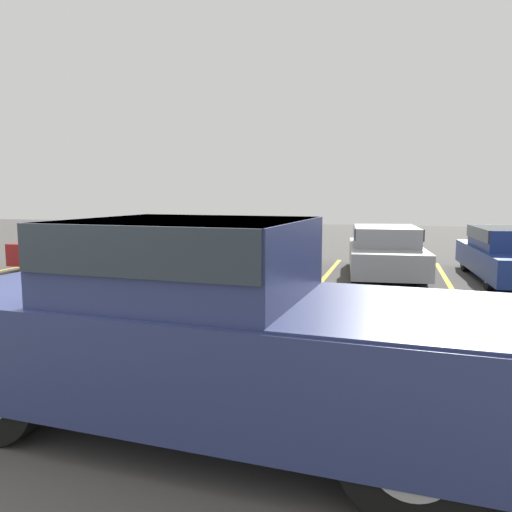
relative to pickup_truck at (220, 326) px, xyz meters
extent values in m
plane|color=#4C4947|center=(-1.31, -0.06, -0.91)|extent=(60.00, 60.00, 0.00)
cube|color=yellow|center=(-8.72, 9.06, -0.90)|extent=(0.12, 4.97, 0.01)
cube|color=yellow|center=(-5.87, 9.06, -0.90)|extent=(0.12, 4.97, 0.01)
cube|color=yellow|center=(-3.03, 9.06, -0.90)|extent=(0.12, 4.97, 0.01)
cube|color=yellow|center=(-0.18, 9.06, -0.90)|extent=(0.12, 4.97, 0.01)
cube|color=yellow|center=(2.67, 9.06, -0.90)|extent=(0.12, 4.97, 0.01)
cube|color=navy|center=(-0.01, 0.00, -0.19)|extent=(5.55, 2.27, 0.87)
cube|color=navy|center=(-0.28, 0.02, 0.58)|extent=(2.07, 1.90, 0.67)
cube|color=#2D3842|center=(-0.28, 0.02, 0.73)|extent=(2.03, 1.96, 0.37)
cube|color=navy|center=(1.70, -0.10, 0.20)|extent=(2.12, 1.98, 0.13)
cylinder|color=black|center=(1.67, 0.71, -0.44)|extent=(0.96, 0.35, 0.94)
cylinder|color=#ADADB2|center=(1.67, 0.71, -0.44)|extent=(0.54, 0.33, 0.52)
cylinder|color=black|center=(1.57, -0.90, -0.44)|extent=(0.96, 0.35, 0.94)
cylinder|color=#ADADB2|center=(1.57, -0.90, -0.44)|extent=(0.54, 0.33, 0.52)
cylinder|color=black|center=(-1.59, 0.91, -0.44)|extent=(0.96, 0.35, 0.94)
cylinder|color=#ADADB2|center=(-1.59, 0.91, -0.44)|extent=(0.54, 0.33, 0.52)
cube|color=maroon|center=(-7.41, 9.00, -0.45)|extent=(1.86, 4.66, 0.58)
cube|color=maroon|center=(-7.41, 9.10, 0.06)|extent=(1.62, 2.43, 0.44)
cube|color=#2D3842|center=(-7.41, 9.10, 0.15)|extent=(1.69, 2.38, 0.26)
cylinder|color=black|center=(-6.60, 7.67, -0.60)|extent=(0.21, 0.62, 0.62)
cylinder|color=#ADADB2|center=(-6.60, 7.67, -0.60)|extent=(0.22, 0.34, 0.34)
cylinder|color=black|center=(-8.18, 7.65, -0.60)|extent=(0.21, 0.62, 0.62)
cylinder|color=#ADADB2|center=(-8.18, 7.65, -0.60)|extent=(0.22, 0.34, 0.34)
cylinder|color=black|center=(-6.64, 10.36, -0.60)|extent=(0.21, 0.62, 0.62)
cylinder|color=#ADADB2|center=(-6.64, 10.36, -0.60)|extent=(0.22, 0.34, 0.34)
cylinder|color=black|center=(-8.21, 10.34, -0.60)|extent=(0.21, 0.62, 0.62)
cylinder|color=#ADADB2|center=(-8.21, 10.34, -0.60)|extent=(0.22, 0.34, 0.34)
cube|color=#4C6B47|center=(-4.34, 9.07, -0.43)|extent=(1.84, 4.58, 0.58)
cube|color=#4C6B47|center=(-4.34, 9.16, 0.09)|extent=(1.58, 2.40, 0.46)
cube|color=#2D3842|center=(-4.34, 9.16, 0.18)|extent=(1.65, 2.35, 0.28)
cylinder|color=black|center=(-3.64, 7.74, -0.58)|extent=(0.24, 0.67, 0.66)
cylinder|color=#ADADB2|center=(-3.64, 7.74, -0.58)|extent=(0.25, 0.37, 0.36)
cylinder|color=black|center=(-5.11, 7.77, -0.58)|extent=(0.24, 0.67, 0.66)
cylinder|color=#ADADB2|center=(-5.11, 7.77, -0.58)|extent=(0.25, 0.37, 0.36)
cylinder|color=black|center=(-3.58, 10.37, -0.58)|extent=(0.24, 0.67, 0.66)
cylinder|color=#ADADB2|center=(-3.58, 10.37, -0.58)|extent=(0.25, 0.37, 0.36)
cylinder|color=black|center=(-5.05, 10.41, -0.58)|extent=(0.24, 0.67, 0.66)
cylinder|color=#ADADB2|center=(-5.05, 10.41, -0.58)|extent=(0.25, 0.37, 0.36)
cube|color=gray|center=(-1.66, 9.10, -0.42)|extent=(2.23, 4.44, 0.64)
cube|color=gray|center=(-1.67, 9.18, 0.13)|extent=(1.82, 2.37, 0.47)
cube|color=#2D3842|center=(-1.67, 9.18, 0.22)|extent=(1.89, 2.33, 0.28)
cylinder|color=black|center=(-0.76, 7.93, -0.61)|extent=(0.29, 0.62, 0.60)
cylinder|color=#ADADB2|center=(-0.76, 7.93, -0.61)|extent=(0.27, 0.35, 0.33)
cylinder|color=black|center=(-2.34, 7.79, -0.61)|extent=(0.29, 0.62, 0.60)
cylinder|color=#ADADB2|center=(-2.34, 7.79, -0.61)|extent=(0.27, 0.35, 0.33)
cylinder|color=black|center=(-0.99, 10.41, -0.61)|extent=(0.29, 0.62, 0.60)
cylinder|color=#ADADB2|center=(-0.99, 10.41, -0.61)|extent=(0.27, 0.35, 0.33)
cylinder|color=black|center=(-2.57, 10.27, -0.61)|extent=(0.29, 0.62, 0.60)
cylinder|color=#ADADB2|center=(-2.57, 10.27, -0.61)|extent=(0.27, 0.35, 0.33)
cube|color=gray|center=(1.22, 8.95, -0.44)|extent=(2.12, 4.38, 0.59)
cube|color=gray|center=(1.21, 9.04, 0.08)|extent=(1.72, 2.34, 0.47)
cube|color=#2D3842|center=(1.21, 9.04, 0.18)|extent=(1.78, 2.30, 0.28)
cylinder|color=black|center=(2.08, 7.80, -0.60)|extent=(0.26, 0.62, 0.61)
cylinder|color=#ADADB2|center=(2.08, 7.80, -0.60)|extent=(0.24, 0.35, 0.33)
cylinder|color=black|center=(0.59, 7.66, -0.60)|extent=(0.26, 0.62, 0.61)
cylinder|color=#ADADB2|center=(0.59, 7.66, -0.60)|extent=(0.24, 0.35, 0.33)
cylinder|color=black|center=(1.85, 10.25, -0.60)|extent=(0.26, 0.62, 0.61)
cylinder|color=#ADADB2|center=(1.85, 10.25, -0.60)|extent=(0.24, 0.35, 0.33)
cylinder|color=black|center=(0.36, 10.11, -0.60)|extent=(0.26, 0.62, 0.61)
cylinder|color=#ADADB2|center=(0.36, 10.11, -0.60)|extent=(0.24, 0.35, 0.33)
cylinder|color=black|center=(3.45, 7.47, -0.57)|extent=(0.25, 0.68, 0.67)
cylinder|color=#ADADB2|center=(3.45, 7.47, -0.57)|extent=(0.24, 0.38, 0.37)
cylinder|color=black|center=(3.31, 10.17, -0.57)|extent=(0.25, 0.68, 0.67)
cylinder|color=#ADADB2|center=(3.31, 10.17, -0.57)|extent=(0.24, 0.38, 0.37)
camera|label=1|loc=(1.42, -3.95, 1.13)|focal=35.00mm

